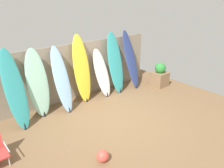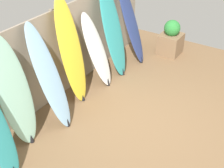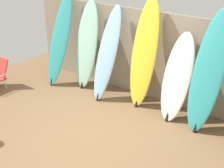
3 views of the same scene
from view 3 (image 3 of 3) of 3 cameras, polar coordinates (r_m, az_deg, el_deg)
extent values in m
plane|color=brown|center=(5.27, -4.34, -10.26)|extent=(7.68, 7.68, 0.00)
cube|color=gray|center=(6.32, 7.29, 5.07)|extent=(6.08, 0.04, 1.80)
cylinder|color=gray|center=(8.07, -10.79, 9.27)|extent=(0.10, 0.10, 1.80)
cylinder|color=gray|center=(7.12, -2.72, 7.56)|extent=(0.10, 0.10, 1.80)
cylinder|color=gray|center=(6.35, 7.47, 5.17)|extent=(0.10, 0.10, 1.80)
cylinder|color=gray|center=(5.85, 19.81, 2.04)|extent=(0.10, 0.10, 1.80)
ellipsoid|color=teal|center=(7.11, -9.52, 8.06)|extent=(0.50, 0.83, 2.00)
cone|color=black|center=(7.21, -10.98, 0.51)|extent=(0.08, 0.08, 0.18)
ellipsoid|color=#9ED6BC|center=(6.81, -4.66, 7.10)|extent=(0.60, 0.52, 1.90)
cone|color=black|center=(6.98, -5.53, -0.10)|extent=(0.08, 0.08, 0.15)
ellipsoid|color=#8CB7D6|center=(6.32, -0.86, 5.63)|extent=(0.46, 0.79, 1.87)
cone|color=black|center=(6.42, -2.60, -2.31)|extent=(0.08, 0.08, 0.16)
ellipsoid|color=yellow|center=(5.98, 5.90, 5.56)|extent=(0.56, 0.53, 2.11)
cone|color=black|center=(6.21, 4.47, -3.56)|extent=(0.08, 0.08, 0.12)
ellipsoid|color=white|center=(5.72, 11.86, 1.24)|extent=(0.54, 0.69, 1.56)
cone|color=black|center=(5.80, 10.06, -5.85)|extent=(0.08, 0.08, 0.17)
ellipsoid|color=teal|center=(5.40, 17.22, 2.05)|extent=(0.60, 0.70, 2.06)
cone|color=black|center=(5.60, 14.99, -7.70)|extent=(0.08, 0.08, 0.16)
cylinder|color=silver|center=(7.31, -18.89, 0.03)|extent=(0.02, 0.02, 0.22)
cube|color=red|center=(7.38, -19.84, 2.85)|extent=(0.46, 0.20, 0.43)
camera|label=1|loc=(6.32, -62.57, 13.21)|focal=35.00mm
camera|label=2|loc=(7.00, -46.82, 23.78)|focal=50.00mm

